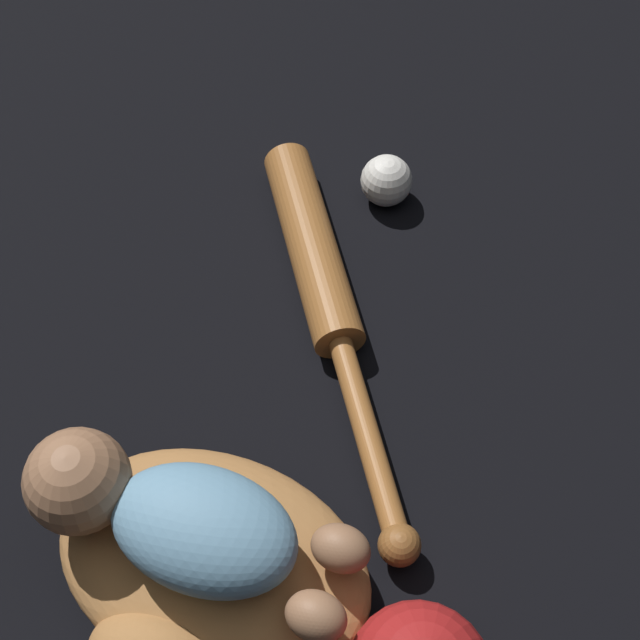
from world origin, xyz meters
TOP-DOWN VIEW (x-y plane):
  - ground_plane at (0.00, 0.00)m, footprint 6.00×6.00m
  - baseball_glove at (-0.04, 0.02)m, footprint 0.36×0.31m
  - baby_figure at (-0.00, 0.01)m, footprint 0.33×0.17m
  - baseball_bat at (0.07, -0.34)m, footprint 0.44×0.42m
  - baseball at (0.09, -0.53)m, footprint 0.07×0.07m

SIDE VIEW (x-z plane):
  - ground_plane at x=0.00m, z-range 0.00..0.00m
  - baseball_bat at x=0.07m, z-range 0.00..0.06m
  - baseball at x=0.09m, z-range 0.00..0.07m
  - baseball_glove at x=-0.04m, z-range 0.00..0.08m
  - baby_figure at x=0.00m, z-range 0.08..0.18m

